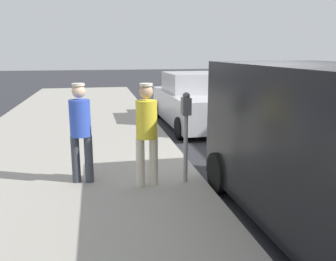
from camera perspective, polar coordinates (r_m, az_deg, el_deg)
ground_plane at (r=6.94m, az=12.85°, el=-7.09°), size 80.00×80.00×0.00m
sidewalk_slab at (r=6.39m, az=-17.51°, el=-8.39°), size 5.00×32.00×0.15m
parking_meter_near at (r=5.77m, az=2.92°, el=1.40°), size 0.14×0.18×1.52m
pedestrian_in_blue at (r=5.94m, az=-13.99°, el=0.56°), size 0.36×0.34×1.66m
pedestrian_in_yellow at (r=5.63m, az=-3.48°, el=0.35°), size 0.36×0.34×1.68m
parked_sedan_behind at (r=11.18m, az=4.19°, el=4.65°), size 2.02×4.43×1.65m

